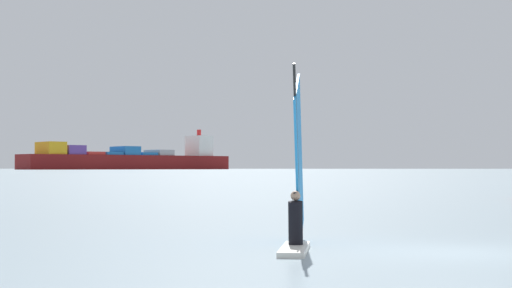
# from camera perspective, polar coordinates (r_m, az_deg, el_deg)

# --- Properties ---
(ground_plane) EXTENTS (4000.00, 4000.00, 0.00)m
(ground_plane) POSITION_cam_1_polar(r_m,az_deg,el_deg) (17.41, 14.73, -7.67)
(ground_plane) COLOR gray
(windsurfer) EXTENTS (0.97, 4.53, 4.34)m
(windsurfer) POSITION_cam_1_polar(r_m,az_deg,el_deg) (17.98, 3.00, -3.71)
(windsurfer) COLOR white
(windsurfer) RESTS_ON ground_plane
(cargo_ship) EXTENTS (176.63, 148.15, 37.86)m
(cargo_ship) POSITION_cam_1_polar(r_m,az_deg,el_deg) (711.04, -9.12, -1.09)
(cargo_ship) COLOR maroon
(cargo_ship) RESTS_ON ground_plane
(distant_headland) EXTENTS (1137.44, 570.32, 52.18)m
(distant_headland) POSITION_cam_1_polar(r_m,az_deg,el_deg) (1611.12, 12.34, -0.80)
(distant_headland) COLOR #4C564C
(distant_headland) RESTS_ON ground_plane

